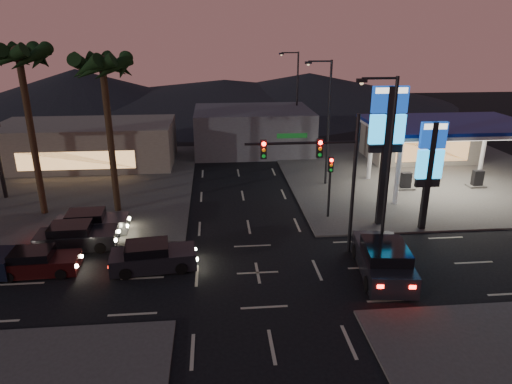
{
  "coord_description": "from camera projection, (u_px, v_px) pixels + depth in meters",
  "views": [
    {
      "loc": [
        -2.07,
        -21.19,
        12.12
      ],
      "look_at": [
        0.32,
        4.33,
        3.0
      ],
      "focal_mm": 32.0,
      "sensor_mm": 36.0,
      "label": 1
    }
  ],
  "objects": [
    {
      "name": "ground",
      "position": [
        258.0,
        273.0,
        24.12
      ],
      "size": [
        140.0,
        140.0,
        0.0
      ],
      "primitive_type": "plane",
      "color": "black",
      "rests_on": "ground"
    },
    {
      "name": "corner_lot_nw",
      "position": [
        47.0,
        185.0,
        37.71
      ],
      "size": [
        24.0,
        24.0,
        0.12
      ],
      "primitive_type": "cube",
      "color": "#47443F",
      "rests_on": "ground"
    },
    {
      "name": "streetlight_near",
      "position": [
        386.0,
        160.0,
        23.74
      ],
      "size": [
        2.14,
        0.25,
        10.0
      ],
      "color": "black",
      "rests_on": "ground"
    },
    {
      "name": "convenience_store",
      "position": [
        419.0,
        139.0,
        44.73
      ],
      "size": [
        10.0,
        6.0,
        4.0
      ],
      "primitive_type": "cube",
      "color": "#726B5B",
      "rests_on": "ground"
    },
    {
      "name": "corner_lot_ne",
      "position": [
        419.0,
        174.0,
        40.52
      ],
      "size": [
        24.0,
        24.0,
        0.12
      ],
      "primitive_type": "cube",
      "color": "#47443F",
      "rests_on": "ground"
    },
    {
      "name": "pylon_sign_tall",
      "position": [
        387.0,
        129.0,
        27.88
      ],
      "size": [
        2.2,
        0.35,
        9.0
      ],
      "color": "black",
      "rests_on": "ground"
    },
    {
      "name": "car_lane_b_front",
      "position": [
        91.0,
        223.0,
        28.58
      ],
      "size": [
        4.65,
        2.15,
        1.48
      ],
      "color": "#4F4F51",
      "rests_on": "ground"
    },
    {
      "name": "gas_station",
      "position": [
        449.0,
        127.0,
        35.08
      ],
      "size": [
        12.2,
        8.2,
        5.47
      ],
      "color": "silver",
      "rests_on": "ground"
    },
    {
      "name": "palm_b",
      "position": [
        20.0,
        67.0,
        28.46
      ],
      "size": [
        4.41,
        4.41,
        11.46
      ],
      "color": "black",
      "rests_on": "ground"
    },
    {
      "name": "pedestal_signal",
      "position": [
        330.0,
        177.0,
        30.17
      ],
      "size": [
        0.32,
        0.39,
        4.3
      ],
      "color": "black",
      "rests_on": "ground"
    },
    {
      "name": "hill_center",
      "position": [
        225.0,
        91.0,
        79.74
      ],
      "size": [
        60.0,
        60.0,
        4.0
      ],
      "primitive_type": "cone",
      "color": "black",
      "rests_on": "ground"
    },
    {
      "name": "car_lane_a_mid",
      "position": [
        37.0,
        262.0,
        23.89
      ],
      "size": [
        4.22,
        1.89,
        1.36
      ],
      "color": "black",
      "rests_on": "ground"
    },
    {
      "name": "streetlight_far",
      "position": [
        295.0,
        93.0,
        49.07
      ],
      "size": [
        2.14,
        0.25,
        10.0
      ],
      "color": "black",
      "rests_on": "ground"
    },
    {
      "name": "palm_a",
      "position": [
        103.0,
        75.0,
        29.08
      ],
      "size": [
        4.41,
        4.41,
        10.86
      ],
      "color": "black",
      "rests_on": "ground"
    },
    {
      "name": "suv_station",
      "position": [
        383.0,
        260.0,
        23.67
      ],
      "size": [
        2.95,
        5.71,
        1.83
      ],
      "color": "black",
      "rests_on": "ground"
    },
    {
      "name": "hill_left",
      "position": [
        77.0,
        87.0,
        77.21
      ],
      "size": [
        40.0,
        40.0,
        6.0
      ],
      "primitive_type": "cone",
      "color": "black",
      "rests_on": "ground"
    },
    {
      "name": "building_far_mid",
      "position": [
        253.0,
        130.0,
        47.95
      ],
      "size": [
        12.0,
        9.0,
        4.4
      ],
      "primitive_type": "cube",
      "color": "#4C4C51",
      "rests_on": "ground"
    },
    {
      "name": "pylon_sign_short",
      "position": [
        430.0,
        160.0,
        27.75
      ],
      "size": [
        1.6,
        0.35,
        7.0
      ],
      "color": "black",
      "rests_on": "ground"
    },
    {
      "name": "hill_right",
      "position": [
        309.0,
        88.0,
        80.88
      ],
      "size": [
        50.0,
        50.0,
        5.0
      ],
      "primitive_type": "cone",
      "color": "black",
      "rests_on": "ground"
    },
    {
      "name": "streetlight_mid",
      "position": [
        326.0,
        116.0,
        35.94
      ],
      "size": [
        2.14,
        0.25,
        10.0
      ],
      "color": "black",
      "rests_on": "ground"
    },
    {
      "name": "building_far_west",
      "position": [
        87.0,
        144.0,
        42.86
      ],
      "size": [
        16.0,
        8.0,
        4.0
      ],
      "primitive_type": "cube",
      "color": "#726B5B",
      "rests_on": "ground"
    },
    {
      "name": "traffic_signal_mast",
      "position": [
        323.0,
        166.0,
        24.57
      ],
      "size": [
        6.1,
        0.39,
        8.0
      ],
      "color": "black",
      "rests_on": "ground"
    },
    {
      "name": "car_lane_a_front",
      "position": [
        152.0,
        257.0,
        24.33
      ],
      "size": [
        4.73,
        2.33,
        1.5
      ],
      "color": "black",
      "rests_on": "ground"
    },
    {
      "name": "car_lane_b_mid",
      "position": [
        76.0,
        237.0,
        26.66
      ],
      "size": [
        4.73,
        2.14,
        1.51
      ],
      "color": "black",
      "rests_on": "ground"
    }
  ]
}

